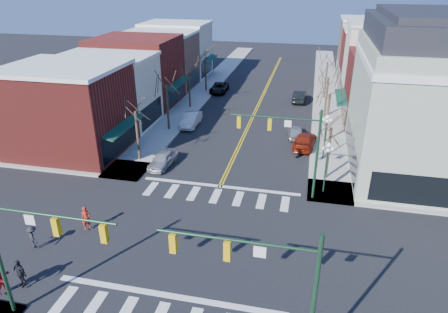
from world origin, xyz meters
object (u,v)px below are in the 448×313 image
Objects in this scene: victorian_corner at (435,97)px; pedestrian_red_b at (3,278)px; car_right_far at (299,96)px; pedestrian_red_a at (86,218)px; lamppost_midblock at (326,129)px; car_right_mid at (295,131)px; pedestrian_dark_a at (20,273)px; car_left_mid at (191,120)px; car_right_near at (305,140)px; pedestrian_dark_b at (33,237)px; lamppost_corner at (327,159)px; car_left_near at (163,159)px; car_left_far at (219,88)px.

pedestrian_red_b is at bearing -140.47° from victorian_corner.
victorian_corner is 22.31m from car_right_far.
pedestrian_red_b is (-1.33, -6.26, 0.06)m from pedestrian_red_a.
lamppost_midblock is 1.10× the size of car_right_mid.
pedestrian_red_b is 0.84m from pedestrian_dark_a.
car_left_mid is 1.14× the size of car_right_mid.
car_right_mid is (-11.15, 5.34, -5.98)m from victorian_corner.
pedestrian_dark_a is at bearing 64.22° from car_right_near.
victorian_corner is at bearing 54.99° from pedestrian_dark_a.
pedestrian_dark_b is at bearing -173.09° from pedestrian_red_a.
car_right_mid is at bearing 93.34° from car_right_far.
lamppost_midblock is at bearing -21.84° from car_left_mid.
lamppost_corner is 2.85× the size of pedestrian_dark_b.
car_right_near is 3.16× the size of pedestrian_dark_b.
car_right_far is (-11.36, 18.27, -5.91)m from victorian_corner.
car_left_near is 13.47m from pedestrian_dark_b.
car_left_far is 11.74m from car_right_far.
car_left_near is 10.50m from pedestrian_red_a.
car_right_near is 1.22× the size of car_right_mid.
victorian_corner is 8.00× the size of pedestrian_red_b.
car_right_far is at bearing -11.84° from pedestrian_red_b.
lamppost_corner reaches higher than pedestrian_red_a.
lamppost_midblock reaches higher than pedestrian_red_b.
victorian_corner reaches higher than lamppost_midblock.
car_left_far is at bearing -8.11° from car_right_far.
pedestrian_red_b is 1.05× the size of pedestrian_dark_a.
pedestrian_dark_b is (-1.48, 3.12, -0.09)m from pedestrian_dark_a.
car_right_mid is 26.99m from pedestrian_dark_b.
car_left_mid is 2.64× the size of pedestrian_dark_a.
lamppost_corner is 2.60× the size of pedestrian_red_a.
car_left_far is (0.00, 14.14, -0.08)m from car_left_mid.
car_left_near is 2.21× the size of pedestrian_red_b.
pedestrian_red_a is (-12.75, -19.91, 0.31)m from car_right_mid.
lamppost_corner is at bearing 107.66° from car_right_near.
car_left_mid reaches higher than car_left_far.
pedestrian_red_b is at bearing -138.80° from lamppost_corner.
pedestrian_dark_a is (-14.54, -23.19, 0.30)m from car_right_near.
car_right_far is at bearing 121.88° from victorian_corner.
victorian_corner reaches higher than car_right_near.
car_right_far is 2.66× the size of pedestrian_dark_a.
pedestrian_red_b reaches higher than car_left_mid.
car_right_near is 28.19m from pedestrian_red_b.
pedestrian_dark_b is at bearing 130.96° from pedestrian_dark_a.
lamppost_midblock is at bearing -30.76° from pedestrian_red_b.
pedestrian_red_b is at bearing -94.25° from car_left_near.
pedestrian_red_a is at bearing 58.07° from car_right_near.
car_left_mid is (-14.60, 12.26, -2.22)m from lamppost_corner.
car_right_near is at bearing 97.12° from car_right_far.
lamppost_midblock is 26.47m from pedestrian_dark_a.
pedestrian_red_a is 0.98× the size of pedestrian_dark_a.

